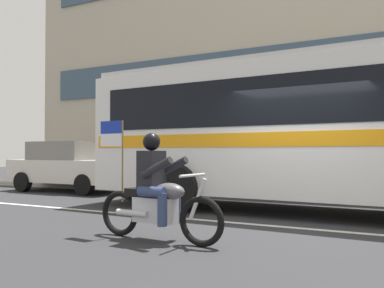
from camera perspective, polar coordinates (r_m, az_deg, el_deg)
name	(u,v)px	position (r m, az deg, el deg)	size (l,w,h in m)	color
ground_plane	(297,222)	(7.86, 14.43, -10.53)	(60.00, 60.00, 0.00)	#2B2B2D
sidewalk_curb	(336,193)	(12.83, 19.54, -6.53)	(28.00, 3.80, 0.15)	#B7B2A8
lane_center_stripe	(289,227)	(7.28, 13.36, -11.26)	(26.60, 0.14, 0.01)	silver
office_building_facade	(344,5)	(15.91, 20.54, 17.79)	(28.00, 0.89, 12.86)	#B2A893
transit_bus	(369,122)	(8.79, 23.49, 2.84)	(12.13, 3.08, 3.22)	white
motorcycle_with_rider	(157,195)	(5.98, -4.99, -7.07)	(2.19, 0.64, 1.78)	black
parked_sedan_curbside	(70,166)	(14.09, -16.68, -2.91)	(4.25, 1.90, 1.64)	silver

